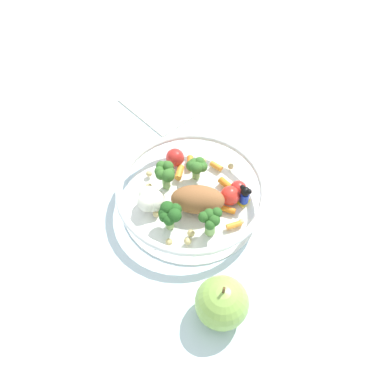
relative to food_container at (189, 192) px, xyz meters
name	(u,v)px	position (x,y,z in m)	size (l,w,h in m)	color
ground_plane	(191,203)	(0.00, 0.00, -0.03)	(2.40, 2.40, 0.00)	silver
food_container	(189,192)	(0.00, 0.00, 0.00)	(0.24, 0.24, 0.06)	white
loose_apple	(222,303)	(-0.07, -0.18, 0.01)	(0.07, 0.07, 0.08)	#8CB74C
folded_napkin	(162,103)	(0.10, 0.23, -0.03)	(0.12, 0.14, 0.01)	silver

